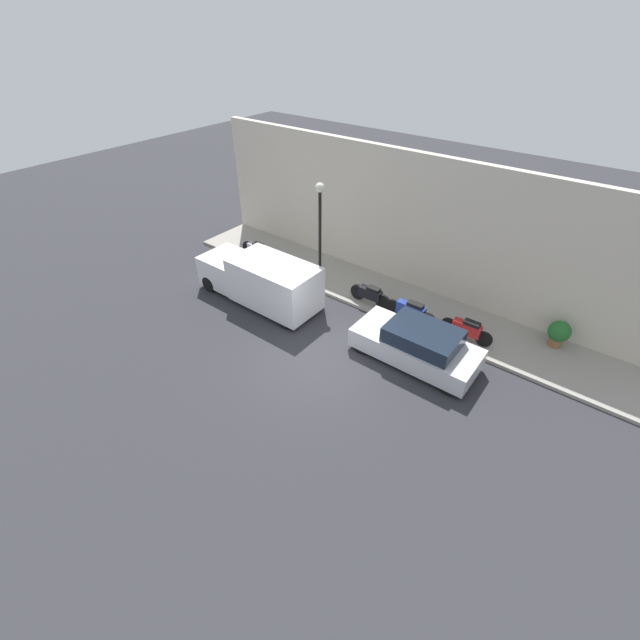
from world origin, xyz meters
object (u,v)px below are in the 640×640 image
at_px(motorcycle_red, 467,329).
at_px(motorcycle_blue, 411,311).
at_px(motorcycle_black, 370,294).
at_px(potted_plant, 559,333).
at_px(scooter_silver, 257,249).
at_px(streetlamp, 320,220).
at_px(parked_car, 417,345).
at_px(delivery_van, 260,279).

relative_size(motorcycle_red, motorcycle_blue, 0.92).
distance_m(motorcycle_black, potted_plant, 6.70).
relative_size(scooter_silver, potted_plant, 1.85).
bearing_deg(motorcycle_blue, streetlamp, 91.89).
bearing_deg(streetlamp, motorcycle_red, -86.49).
height_order(motorcycle_red, scooter_silver, motorcycle_red).
height_order(motorcycle_blue, motorcycle_black, motorcycle_blue).
bearing_deg(motorcycle_black, parked_car, -121.29).
relative_size(delivery_van, scooter_silver, 2.94).
xyz_separation_m(scooter_silver, potted_plant, (1.66, -12.75, 0.14)).
xyz_separation_m(motorcycle_blue, streetlamp, (-0.14, 4.15, 2.51)).
distance_m(parked_car, motorcycle_blue, 2.06).
xyz_separation_m(delivery_van, potted_plant, (4.03, -10.21, -0.30)).
relative_size(parked_car, delivery_van, 0.79).
height_order(parked_car, delivery_van, delivery_van).
bearing_deg(motorcycle_blue, motorcycle_black, 88.46).
height_order(motorcycle_black, streetlamp, streetlamp).
distance_m(delivery_van, scooter_silver, 3.51).
bearing_deg(delivery_van, motorcycle_black, -58.60).
distance_m(motorcycle_blue, motorcycle_black, 1.79).
xyz_separation_m(motorcycle_black, streetlamp, (-0.19, 2.36, 2.54)).
relative_size(motorcycle_black, scooter_silver, 0.99).
bearing_deg(scooter_silver, motorcycle_black, -90.83).
height_order(motorcycle_black, scooter_silver, motorcycle_black).
height_order(parked_car, potted_plant, parked_car).
xyz_separation_m(motorcycle_black, potted_plant, (1.75, -6.46, 0.11)).
xyz_separation_m(delivery_van, motorcycle_blue, (2.24, -5.54, -0.39)).
relative_size(delivery_van, streetlamp, 1.21).
xyz_separation_m(motorcycle_red, motorcycle_blue, (-0.24, 2.06, 0.03)).
xyz_separation_m(motorcycle_blue, scooter_silver, (0.14, 8.08, -0.06)).
bearing_deg(potted_plant, motorcycle_black, 105.14).
xyz_separation_m(motorcycle_blue, motorcycle_black, (0.05, 1.79, -0.02)).
relative_size(scooter_silver, streetlamp, 0.41).
relative_size(delivery_van, motorcycle_blue, 2.58).
relative_size(delivery_van, motorcycle_red, 2.81).
bearing_deg(parked_car, streetlamp, 73.24).
relative_size(motorcycle_black, streetlamp, 0.41).
xyz_separation_m(streetlamp, potted_plant, (1.93, -8.82, -2.43)).
height_order(motorcycle_black, potted_plant, potted_plant).
height_order(delivery_van, scooter_silver, delivery_van).
xyz_separation_m(motorcycle_red, streetlamp, (-0.38, 6.21, 2.55)).
bearing_deg(scooter_silver, parked_car, -101.46).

